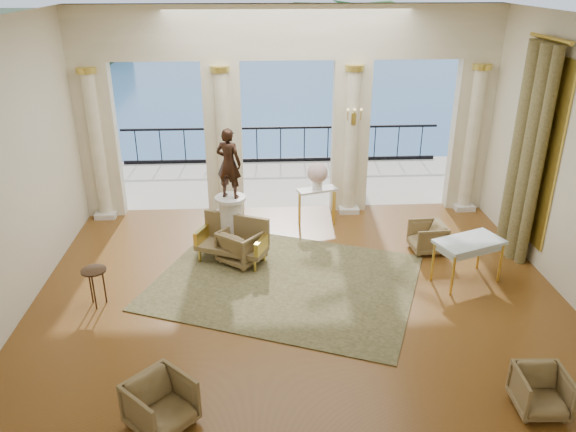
{
  "coord_description": "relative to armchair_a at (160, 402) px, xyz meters",
  "views": [
    {
      "loc": [
        -0.65,
        -8.15,
        5.14
      ],
      "look_at": [
        -0.16,
        0.6,
        1.27
      ],
      "focal_mm": 35.0,
      "sensor_mm": 36.0,
      "label": 1
    }
  ],
  "objects": [
    {
      "name": "floor",
      "position": [
        1.89,
        2.8,
        -0.36
      ],
      "size": [
        9.0,
        9.0,
        0.0
      ],
      "primitive_type": "plane",
      "color": "#48260C",
      "rests_on": "ground"
    },
    {
      "name": "room_walls",
      "position": [
        1.89,
        1.68,
        2.52
      ],
      "size": [
        9.0,
        9.0,
        9.0
      ],
      "color": "beige",
      "rests_on": "ground"
    },
    {
      "name": "arcade",
      "position": [
        1.89,
        6.62,
        2.22
      ],
      "size": [
        9.0,
        0.56,
        4.5
      ],
      "color": "beige",
      "rests_on": "ground"
    },
    {
      "name": "terrace",
      "position": [
        1.89,
        8.6,
        -0.41
      ],
      "size": [
        10.0,
        3.6,
        0.1
      ],
      "primitive_type": "cube",
      "color": "beige",
      "rests_on": "ground"
    },
    {
      "name": "balustrade",
      "position": [
        1.89,
        10.2,
        0.05
      ],
      "size": [
        9.0,
        0.06,
        1.03
      ],
      "color": "black",
      "rests_on": "terrace"
    },
    {
      "name": "palm_tree",
      "position": [
        3.89,
        9.4,
        3.73
      ],
      "size": [
        2.0,
        2.0,
        4.5
      ],
      "color": "#4C3823",
      "rests_on": "terrace"
    },
    {
      "name": "headland",
      "position": [
        -28.11,
        72.8,
        -3.36
      ],
      "size": [
        22.0,
        18.0,
        6.0
      ],
      "primitive_type": "cube",
      "color": "black",
      "rests_on": "sea"
    },
    {
      "name": "sea",
      "position": [
        1.89,
        62.8,
        -6.36
      ],
      "size": [
        160.0,
        160.0,
        0.0
      ],
      "primitive_type": "plane",
      "color": "#255591",
      "rests_on": "ground"
    },
    {
      "name": "curtain",
      "position": [
        6.18,
        4.3,
        1.66
      ],
      "size": [
        0.33,
        1.4,
        4.09
      ],
      "color": "brown",
      "rests_on": "ground"
    },
    {
      "name": "window_frame",
      "position": [
        6.36,
        4.3,
        1.74
      ],
      "size": [
        0.04,
        1.6,
        3.4
      ],
      "primitive_type": "cube",
      "color": "gold",
      "rests_on": "room_walls"
    },
    {
      "name": "wall_sconce",
      "position": [
        3.29,
        6.31,
        1.87
      ],
      "size": [
        0.3,
        0.11,
        0.33
      ],
      "color": "gold",
      "rests_on": "arcade"
    },
    {
      "name": "rug",
      "position": [
        1.68,
        3.35,
        -0.35
      ],
      "size": [
        5.43,
        4.87,
        0.02
      ],
      "primitive_type": "cube",
      "rotation": [
        0.0,
        0.0,
        -0.38
      ],
      "color": "#35381D",
      "rests_on": "ground"
    },
    {
      "name": "armchair_a",
      "position": [
        0.0,
        0.0,
        0.0
      ],
      "size": [
        0.95,
        0.95,
        0.72
      ],
      "primitive_type": "imported",
      "rotation": [
        0.0,
        0.0,
        0.8
      ],
      "color": "#43371F",
      "rests_on": "ground"
    },
    {
      "name": "armchair_b",
      "position": [
        4.72,
        0.0,
        -0.04
      ],
      "size": [
        0.64,
        0.61,
        0.63
      ],
      "primitive_type": "imported",
      "rotation": [
        0.0,
        0.0,
        -0.05
      ],
      "color": "#43371F",
      "rests_on": "ground"
    },
    {
      "name": "armchair_c",
      "position": [
        4.53,
        4.4,
        -0.03
      ],
      "size": [
        0.64,
        0.67,
        0.66
      ],
      "primitive_type": "imported",
      "rotation": [
        0.0,
        0.0,
        -1.5
      ],
      "color": "#43371F",
      "rests_on": "ground"
    },
    {
      "name": "armchair_d",
      "position": [
        0.89,
        4.15,
        0.01
      ],
      "size": [
        0.98,
        0.97,
        0.73
      ],
      "primitive_type": "imported",
      "rotation": [
        0.0,
        0.0,
        2.46
      ],
      "color": "#43371F",
      "rests_on": "ground"
    },
    {
      "name": "settee",
      "position": [
        0.74,
        4.25,
        0.08
      ],
      "size": [
        1.45,
        1.05,
        0.88
      ],
      "rotation": [
        0.0,
        0.0,
        -0.41
      ],
      "color": "#43371F",
      "rests_on": "ground"
    },
    {
      "name": "game_table",
      "position": [
        4.89,
        3.22,
        0.36
      ],
      "size": [
        1.32,
        1.03,
        0.8
      ],
      "rotation": [
        0.0,
        0.0,
        0.38
      ],
      "color": "silver",
      "rests_on": "ground"
    },
    {
      "name": "pedestal",
      "position": [
        0.69,
        4.6,
        0.2
      ],
      "size": [
        0.63,
        0.63,
        1.16
      ],
      "color": "silver",
      "rests_on": "ground"
    },
    {
      "name": "statue",
      "position": [
        0.69,
        4.6,
        1.47
      ],
      "size": [
        0.57,
        0.48,
        1.34
      ],
      "primitive_type": "imported",
      "rotation": [
        0.0,
        0.0,
        2.75
      ],
      "color": "#311E15",
      "rests_on": "pedestal"
    },
    {
      "name": "console_table",
      "position": [
        2.49,
        5.85,
        0.31
      ],
      "size": [
        0.91,
        0.57,
        0.81
      ],
      "rotation": [
        0.0,
        0.0,
        0.3
      ],
      "color": "silver",
      "rests_on": "ground"
    },
    {
      "name": "urn",
      "position": [
        2.49,
        5.85,
        0.78
      ],
      "size": [
        0.44,
        0.44,
        0.58
      ],
      "color": "white",
      "rests_on": "console_table"
    },
    {
      "name": "side_table",
      "position": [
        -1.47,
        2.78,
        0.21
      ],
      "size": [
        0.41,
        0.41,
        0.66
      ],
      "color": "black",
      "rests_on": "ground"
    }
  ]
}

